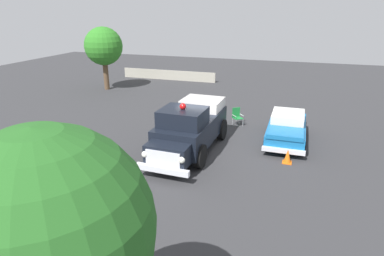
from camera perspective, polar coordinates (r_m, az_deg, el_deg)
name	(u,v)px	position (r m, az deg, el deg)	size (l,w,h in m)	color
ground_plane	(208,147)	(16.25, 2.78, -3.34)	(60.00, 60.00, 0.00)	#333335
vintage_fire_truck	(190,127)	(15.43, -0.30, 0.17)	(2.47, 6.02, 2.59)	black
classic_hot_rod	(287,128)	(17.29, 15.98, -0.01)	(1.91, 4.37, 1.46)	black
lawn_chair_near_truck	(192,114)	(19.41, 0.01, 2.47)	(0.67, 0.67, 1.02)	#B7BABF
lawn_chair_by_car	(237,115)	(19.31, 7.75, 2.19)	(0.69, 0.69, 1.02)	#B7BABF
spectator_seated	(193,113)	(19.25, 0.10, 2.66)	(0.59, 0.65, 1.29)	#383842
oak_tree_left	(48,232)	(5.22, -23.47, -16.07)	(3.03, 3.03, 5.04)	brown
oak_tree_right	(104,47)	(28.36, -14.98, 13.39)	(3.05, 3.05, 5.06)	brown
traffic_cone	(288,156)	(15.13, 16.12, -4.71)	(0.40, 0.40, 0.64)	orange
background_fence	(168,75)	(31.85, -4.11, 9.09)	(9.19, 0.12, 0.90)	#A8A393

